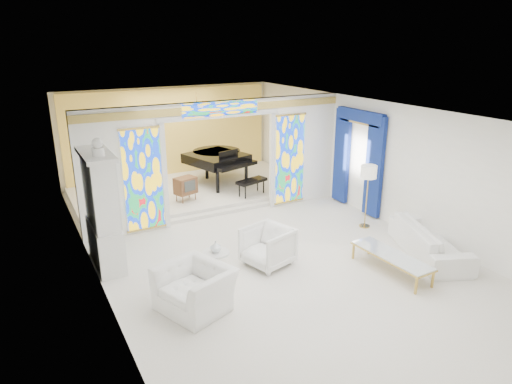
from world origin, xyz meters
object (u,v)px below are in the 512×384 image
armchair_left (195,288)px  tv_console (186,186)px  sofa (430,240)px  grand_piano (218,158)px  armchair_right (267,246)px  china_cabinet (102,211)px  coffee_table (391,256)px

armchair_left → tv_console: bearing=140.6°
sofa → grand_piano: size_ratio=0.74×
armchair_left → armchair_right: 2.06m
grand_piano → china_cabinet: bearing=-154.4°
tv_console → china_cabinet: bearing=-154.8°
coffee_table → grand_piano: grand_piano is taller
armchair_left → coffee_table: (3.88, -0.67, -0.02)m
china_cabinet → tv_console: (2.64, 2.48, -0.56)m
china_cabinet → coffee_table: china_cabinet is taller
china_cabinet → sofa: china_cabinet is taller
china_cabinet → coffee_table: (4.87, -3.05, -0.81)m
china_cabinet → armchair_right: size_ratio=3.04×
grand_piano → tv_console: 1.94m
china_cabinet → sofa: (6.17, -2.85, -0.83)m
armchair_right → armchair_left: bearing=-82.8°
armchair_left → grand_piano: size_ratio=0.38×
coffee_table → armchair_right: bearing=143.4°
armchair_left → tv_console: 5.14m
grand_piano → coffee_table: bearing=-99.6°
armchair_right → tv_console: size_ratio=1.35×
sofa → coffee_table: size_ratio=1.30×
china_cabinet → armchair_right: china_cabinet is taller
armchair_left → coffee_table: bearing=59.5°
armchair_left → tv_console: size_ratio=1.79×
china_cabinet → coffee_table: 5.81m
coffee_table → china_cabinet: bearing=147.9°
armchair_right → sofa: bearing=53.1°
armchair_right → grand_piano: bearing=150.9°
armchair_right → coffee_table: bearing=37.8°
sofa → tv_console: size_ratio=3.53×
sofa → tv_console: (-3.53, 5.34, 0.27)m
china_cabinet → grand_piano: china_cabinet is taller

